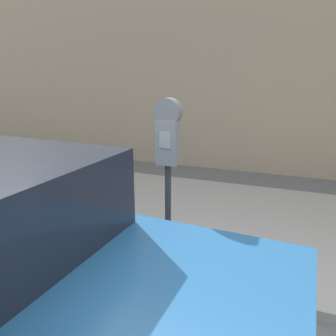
{
  "coord_description": "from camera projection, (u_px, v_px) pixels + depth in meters",
  "views": [
    {
      "loc": [
        0.59,
        -1.53,
        1.79
      ],
      "look_at": [
        -0.37,
        0.99,
        1.03
      ],
      "focal_mm": 35.0,
      "sensor_mm": 36.0,
      "label": 1
    }
  ],
  "objects": [
    {
      "name": "sidewalk",
      "position": [
        231.0,
        223.0,
        4.02
      ],
      "size": [
        24.0,
        2.8,
        0.1
      ],
      "color": "#9E9B96",
      "rests_on": "ground_plane"
    },
    {
      "name": "building_facade",
      "position": [
        265.0,
        39.0,
        5.8
      ],
      "size": [
        24.0,
        0.3,
        4.84
      ],
      "color": "tan",
      "rests_on": "ground_plane"
    },
    {
      "name": "parking_meter",
      "position": [
        168.0,
        146.0,
        2.74
      ],
      "size": [
        0.22,
        0.14,
        1.52
      ],
      "color": "#2D2D30",
      "rests_on": "sidewalk"
    }
  ]
}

